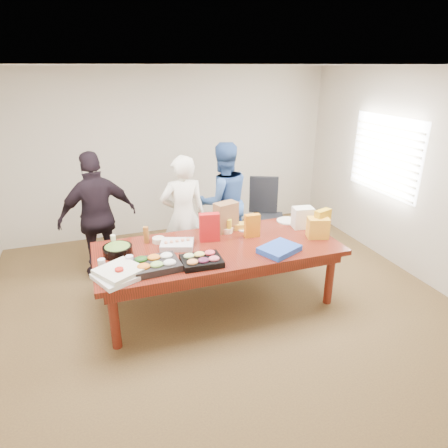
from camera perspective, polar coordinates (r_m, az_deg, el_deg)
name	(u,v)px	position (r m, az deg, el deg)	size (l,w,h in m)	color
floor	(219,302)	(4.93, -0.79, -11.27)	(5.50, 5.00, 0.02)	#47301E
ceiling	(217,64)	(4.13, -1.00, 22.19)	(5.50, 5.00, 0.02)	white
wall_back	(171,153)	(6.68, -7.76, 10.18)	(5.50, 0.04, 2.70)	beige
wall_front	(362,332)	(2.34, 19.42, -14.51)	(5.50, 0.04, 2.70)	beige
wall_right	(416,176)	(5.79, 26.10, 6.30)	(0.04, 5.00, 2.70)	beige
window_panel	(385,155)	(6.16, 22.28, 9.18)	(0.03, 1.40, 1.10)	white
window_blinds	(383,156)	(6.13, 21.99, 9.18)	(0.04, 1.36, 1.00)	beige
conference_table	(218,275)	(4.73, -0.82, -7.37)	(2.80, 1.20, 0.75)	#4C1C0F
office_chair	(268,216)	(6.13, 6.40, 1.16)	(0.54, 0.54, 1.06)	black
person_center	(184,216)	(5.27, -5.88, 1.12)	(0.60, 0.40, 1.65)	white
person_right	(223,202)	(5.71, -0.15, 3.27)	(0.84, 0.65, 1.72)	#345B9F
person_left	(98,217)	(5.37, -17.78, 0.95)	(1.01, 0.42, 1.73)	black
veggie_tray	(156,265)	(4.13, -9.90, -5.89)	(0.48, 0.38, 0.07)	black
fruit_tray	(201,261)	(4.17, -3.28, -5.37)	(0.42, 0.33, 0.06)	black
sheet_cake	(177,245)	(4.56, -6.80, -2.98)	(0.37, 0.28, 0.06)	silver
salad_bowl	(118,251)	(4.50, -15.15, -3.73)	(0.32, 0.32, 0.10)	black
chip_bag_blue	(279,249)	(4.46, 8.01, -3.63)	(0.43, 0.32, 0.06)	#2148AE
chip_bag_red	(209,227)	(4.64, -2.14, -0.48)	(0.24, 0.10, 0.34)	red
chip_bag_yellow	(322,223)	(4.94, 14.02, 0.19)	(0.22, 0.09, 0.33)	gold
chip_bag_orange	(252,226)	(4.78, 4.10, -0.23)	(0.18, 0.08, 0.29)	orange
mayo_jar	(215,226)	(4.96, -1.36, -0.33)	(0.08, 0.08, 0.13)	white
mustard_bottle	(229,226)	(4.89, 0.76, -0.34)	(0.06, 0.06, 0.18)	yellow
dressing_bottle	(146,235)	(4.71, -11.22, -1.56)	(0.06, 0.06, 0.20)	brown
ranch_bottle	(114,242)	(4.63, -15.70, -2.54)	(0.06, 0.06, 0.17)	beige
banana_bunch	(241,226)	(5.03, 2.54, -0.29)	(0.24, 0.14, 0.08)	gold
bread_loaf	(215,226)	(5.00, -1.36, -0.23)	(0.28, 0.12, 0.11)	olive
kraft_bag	(226,217)	(4.92, 0.29, 1.05)	(0.29, 0.16, 0.37)	brown
red_cup	(120,274)	(4.00, -14.90, -6.97)	(0.08, 0.08, 0.11)	#B11B12
clear_cup_a	(130,261)	(4.23, -13.52, -5.21)	(0.08, 0.08, 0.11)	silver
clear_cup_b	(102,264)	(4.25, -17.30, -5.54)	(0.08, 0.08, 0.10)	white
pizza_box_lower	(117,276)	(4.03, -15.20, -7.35)	(0.39, 0.39, 0.04)	silver
pizza_box_upper	(119,271)	(4.04, -14.91, -6.54)	(0.39, 0.39, 0.04)	silver
plate_a	(287,221)	(5.35, 9.17, 0.48)	(0.29, 0.29, 0.02)	white
plate_b	(246,228)	(5.05, 3.20, -0.62)	(0.25, 0.25, 0.02)	silver
dip_bowl_a	(226,230)	(4.93, 0.33, -0.84)	(0.16, 0.16, 0.06)	beige
dip_bowl_b	(158,240)	(4.72, -9.48, -2.31)	(0.15, 0.15, 0.06)	beige
grocery_bag_white	(303,218)	(5.14, 11.32, 0.93)	(0.25, 0.18, 0.27)	white
grocery_bag_yellow	(318,228)	(4.89, 13.44, -0.52)	(0.25, 0.17, 0.25)	yellow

